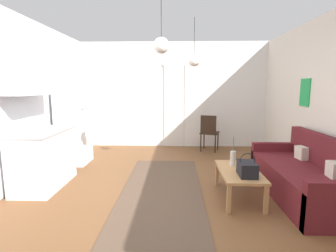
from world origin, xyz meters
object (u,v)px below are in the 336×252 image
at_px(pendant_lamp_near, 161,45).
at_px(coffee_table, 239,174).
at_px(couch, 306,178).
at_px(handbag, 247,169).
at_px(pendant_lamp_far, 194,60).
at_px(accent_chair, 209,131).
at_px(refrigerator, 73,123).
at_px(bamboo_vase, 233,158).

bearing_deg(pendant_lamp_near, coffee_table, 3.40).
distance_m(couch, pendant_lamp_near, 2.79).
relative_size(coffee_table, handbag, 3.12).
bearing_deg(pendant_lamp_far, accent_chair, 73.36).
height_order(refrigerator, pendant_lamp_near, pendant_lamp_near).
xyz_separation_m(coffee_table, accent_chair, (-0.09, 2.68, 0.15)).
height_order(handbag, pendant_lamp_near, pendant_lamp_near).
bearing_deg(bamboo_vase, coffee_table, -77.85).
bearing_deg(handbag, coffee_table, 101.22).
relative_size(refrigerator, pendant_lamp_far, 2.10).
xyz_separation_m(handbag, pendant_lamp_far, (-0.65, 1.18, 1.53)).
bearing_deg(pendant_lamp_near, pendant_lamp_far, 63.88).
height_order(couch, refrigerator, refrigerator).
xyz_separation_m(accent_chair, pendant_lamp_far, (-0.52, -1.73, 1.53)).
relative_size(bamboo_vase, accent_chair, 0.49).
distance_m(bamboo_vase, handbag, 0.45).
height_order(coffee_table, pendant_lamp_far, pendant_lamp_far).
bearing_deg(coffee_table, couch, 4.21).
height_order(couch, coffee_table, couch).
distance_m(coffee_table, pendant_lamp_far, 2.02).
relative_size(refrigerator, accent_chair, 1.86).
bearing_deg(refrigerator, accent_chair, 19.81).
bearing_deg(handbag, pendant_lamp_far, 118.71).
relative_size(coffee_table, accent_chair, 1.12).
relative_size(couch, handbag, 6.18).
bearing_deg(handbag, pendant_lamp_near, 171.96).
bearing_deg(accent_chair, handbag, 112.16).
height_order(coffee_table, pendant_lamp_near, pendant_lamp_near).
bearing_deg(couch, refrigerator, 158.94).
bearing_deg(couch, pendant_lamp_far, 151.08).
bearing_deg(couch, bamboo_vase, 172.18).
height_order(pendant_lamp_near, pendant_lamp_far, same).
bearing_deg(coffee_table, bamboo_vase, 102.15).
height_order(accent_chair, pendant_lamp_far, pendant_lamp_far).
bearing_deg(pendant_lamp_near, accent_chair, 69.70).
xyz_separation_m(refrigerator, accent_chair, (2.94, 1.06, -0.33)).
bearing_deg(handbag, bamboo_vase, 101.68).
distance_m(bamboo_vase, accent_chair, 2.46).
bearing_deg(pendant_lamp_far, bamboo_vase, -53.04).
distance_m(refrigerator, pendant_lamp_near, 2.86).
distance_m(accent_chair, pendant_lamp_far, 2.36).
relative_size(handbag, pendant_lamp_near, 0.45).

